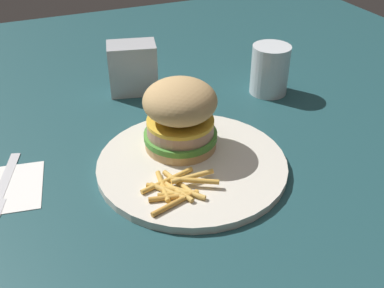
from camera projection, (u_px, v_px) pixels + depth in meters
The scene contains 8 objects.
ground_plane at pixel (172, 169), 0.67m from camera, with size 1.60×1.60×0.00m, color #1E474C.
plate at pixel (192, 164), 0.67m from camera, with size 0.28×0.28×0.01m, color silver.
sandwich at pixel (180, 115), 0.67m from camera, with size 0.11×0.11×0.11m.
fries_pile at pixel (176, 188), 0.60m from camera, with size 0.08×0.11×0.01m.
napkin at pixel (2, 189), 0.63m from camera, with size 0.11×0.11×0.00m, color white.
fork at pixel (1, 188), 0.62m from camera, with size 0.17×0.07×0.00m.
drink_glass at pixel (269, 73), 0.85m from camera, with size 0.07×0.07×0.09m.
napkin_dispenser at pixel (133, 68), 0.85m from camera, with size 0.09×0.06×0.10m, color #B7BABF.
Camera 1 is at (0.50, -0.18, 0.40)m, focal length 42.00 mm.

